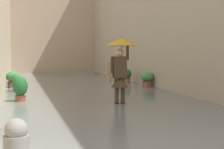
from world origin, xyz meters
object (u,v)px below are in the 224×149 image
person_wading (121,58)px  potted_plant_near_right (17,83)px  potted_plant_far_right (13,80)px  potted_plant_mid_right (20,89)px  potted_plant_near_left (127,76)px  potted_plant_far_left (147,79)px  potted_plant_mid_left (117,73)px

person_wading → potted_plant_near_right: size_ratio=2.59×
potted_plant_far_right → potted_plant_mid_right: potted_plant_mid_right is taller
person_wading → potted_plant_far_right: bearing=-60.4°
potted_plant_near_left → potted_plant_near_right: bearing=23.2°
potted_plant_far_right → potted_plant_far_left: (-5.48, 1.42, 0.00)m
potted_plant_mid_right → potted_plant_mid_left: potted_plant_mid_right is taller
potted_plant_mid_left → potted_plant_near_right: bearing=40.5°
potted_plant_mid_right → potted_plant_mid_left: size_ratio=1.04×
potted_plant_far_right → potted_plant_mid_left: (-5.46, -2.98, 0.03)m
potted_plant_far_left → potted_plant_near_right: (5.31, 0.12, 0.00)m
person_wading → potted_plant_far_left: size_ratio=2.80×
person_wading → potted_plant_near_right: bearing=-53.2°
potted_plant_mid_right → potted_plant_near_left: size_ratio=1.10×
potted_plant_far_left → potted_plant_far_right: bearing=-14.5°
person_wading → potted_plant_far_left: (-2.40, -4.00, -0.98)m
potted_plant_mid_left → potted_plant_far_left: bearing=90.3°
person_wading → potted_plant_near_left: bearing=-109.7°
person_wading → potted_plant_far_left: bearing=-121.0°
potted_plant_far_right → potted_plant_mid_right: (-0.29, 4.22, 0.05)m
potted_plant_far_left → potted_plant_near_right: 5.31m
potted_plant_far_right → potted_plant_near_left: potted_plant_far_right is taller
potted_plant_far_right → potted_plant_near_right: size_ratio=0.98×
potted_plant_far_right → potted_plant_mid_left: size_ratio=0.95×
potted_plant_far_right → potted_plant_mid_left: 6.22m
potted_plant_far_left → potted_plant_near_right: potted_plant_near_right is taller
potted_plant_mid_left → potted_plant_near_right: (5.29, 4.52, -0.03)m
potted_plant_mid_left → potted_plant_far_left: size_ratio=1.11×
potted_plant_near_left → person_wading: bearing=70.3°
person_wading → potted_plant_near_left: size_ratio=2.69×
potted_plant_mid_left → potted_plant_near_right: potted_plant_mid_left is taller
person_wading → potted_plant_mid_right: size_ratio=2.44×
potted_plant_mid_left → potted_plant_near_left: (0.21, 2.34, -0.03)m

